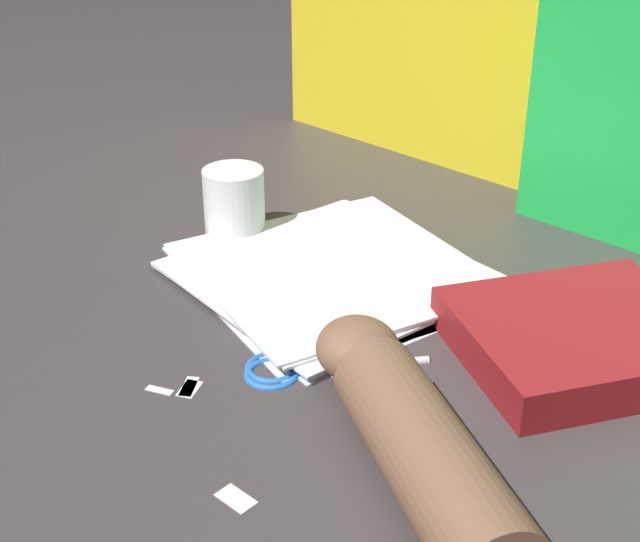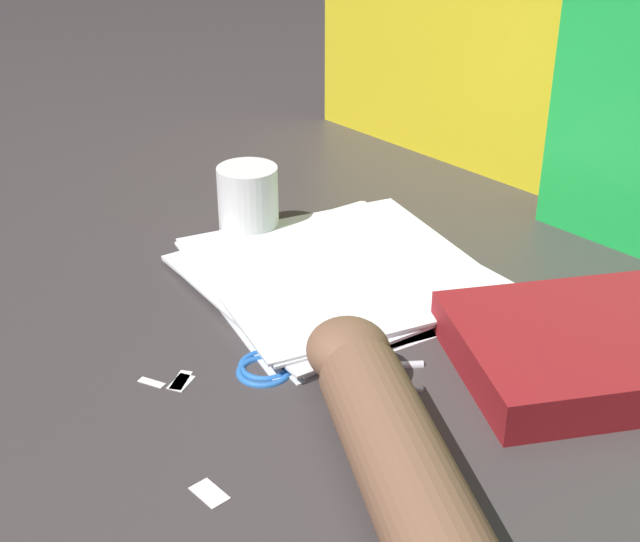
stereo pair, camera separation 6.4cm
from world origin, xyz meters
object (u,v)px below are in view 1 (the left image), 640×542
(paper_stack, at_px, (334,273))
(book_closed, at_px, (580,337))
(scissors, at_px, (304,368))
(hand_forearm, at_px, (412,432))
(mug, at_px, (234,205))

(paper_stack, bearing_deg, book_closed, 21.70)
(scissors, height_order, hand_forearm, hand_forearm)
(paper_stack, xyz_separation_m, hand_forearm, (0.29, -0.14, 0.03))
(paper_stack, distance_m, mug, 0.16)
(hand_forearm, distance_m, mug, 0.46)
(scissors, relative_size, hand_forearm, 0.53)
(paper_stack, height_order, book_closed, book_closed)
(paper_stack, distance_m, scissors, 0.18)
(book_closed, xyz_separation_m, hand_forearm, (0.03, -0.24, 0.02))
(hand_forearm, bearing_deg, mug, 167.23)
(paper_stack, relative_size, scissors, 1.85)
(hand_forearm, bearing_deg, scissors, 177.24)
(book_closed, relative_size, mug, 3.09)
(paper_stack, relative_size, mug, 3.55)
(scissors, bearing_deg, paper_stack, 135.23)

